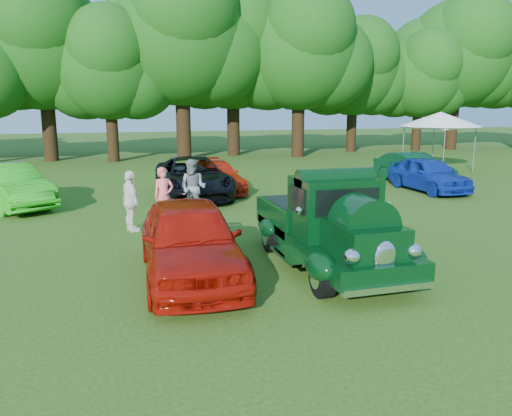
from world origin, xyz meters
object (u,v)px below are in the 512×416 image
object	(u,v)px
spectator_grey	(193,188)
canopy_tent	(440,120)
back_car_black	(193,177)
hero_pickup	(329,227)
back_car_green	(413,168)
red_convertible	(190,240)
back_car_orange	(215,177)
back_car_lime	(10,186)
spectator_white	(131,201)
back_car_blue	(428,174)
spectator_pink	(164,196)

from	to	relation	value
spectator_grey	canopy_tent	bearing A→B (deg)	60.39
canopy_tent	back_car_black	bearing A→B (deg)	-163.77
hero_pickup	back_car_green	distance (m)	13.53
hero_pickup	spectator_grey	bearing A→B (deg)	108.89
hero_pickup	red_convertible	world-z (taller)	hero_pickup
back_car_orange	back_car_lime	bearing A→B (deg)	-174.04
back_car_orange	back_car_green	distance (m)	9.39
spectator_grey	spectator_white	size ratio (longest dim) A/B	1.05
back_car_black	back_car_green	distance (m)	10.52
hero_pickup	canopy_tent	xyz separation A→B (m)	(12.87, 13.78, 1.94)
back_car_lime	hero_pickup	bearing A→B (deg)	-76.94
back_car_blue	spectator_pink	size ratio (longest dim) A/B	2.43
hero_pickup	back_car_green	xyz separation A→B (m)	(8.94, 10.16, -0.19)
back_car_green	back_car_black	bearing A→B (deg)	176.75
back_car_black	back_car_orange	distance (m)	1.51
back_car_lime	spectator_grey	xyz separation A→B (m)	(6.10, -3.07, 0.16)
back_car_blue	back_car_green	distance (m)	2.11
spectator_grey	spectator_white	bearing A→B (deg)	-108.15
back_car_lime	back_car_green	size ratio (longest dim) A/B	1.09
back_car_blue	back_car_green	size ratio (longest dim) A/B	0.99
back_car_green	spectator_grey	distance (m)	11.75
back_car_black	back_car_green	size ratio (longest dim) A/B	1.32
spectator_white	canopy_tent	xyz separation A→B (m)	(17.06, 9.27, 1.94)
back_car_lime	back_car_orange	bearing A→B (deg)	-18.78
hero_pickup	spectator_pink	distance (m)	6.09
canopy_tent	back_car_orange	bearing A→B (deg)	-166.45
back_car_black	spectator_pink	distance (m)	4.66
hero_pickup	spectator_white	world-z (taller)	hero_pickup
hero_pickup	spectator_white	xyz separation A→B (m)	(-4.19, 4.50, -0.01)
spectator_pink	spectator_white	size ratio (longest dim) A/B	0.99
hero_pickup	spectator_pink	bearing A→B (deg)	121.37
hero_pickup	back_car_orange	size ratio (longest dim) A/B	1.20
back_car_blue	spectator_grey	bearing A→B (deg)	-169.59
spectator_grey	canopy_tent	distance (m)	16.91
red_convertible	back_car_black	world-z (taller)	red_convertible
back_car_green	back_car_orange	bearing A→B (deg)	171.06
spectator_pink	spectator_grey	distance (m)	1.43
hero_pickup	canopy_tent	distance (m)	18.95
back_car_black	spectator_pink	world-z (taller)	spectator_pink
back_car_green	canopy_tent	size ratio (longest dim) A/B	0.79
spectator_white	back_car_green	bearing A→B (deg)	-84.07
back_car_orange	back_car_green	bearing A→B (deg)	-6.32
hero_pickup	spectator_grey	world-z (taller)	hero_pickup
back_car_black	back_car_green	bearing A→B (deg)	4.27
red_convertible	canopy_tent	bearing A→B (deg)	42.89
hero_pickup	back_car_green	size ratio (longest dim) A/B	1.23
spectator_pink	spectator_white	xyz separation A→B (m)	(-1.02, -0.70, 0.01)
back_car_orange	spectator_grey	distance (m)	4.72
spectator_grey	spectator_white	xyz separation A→B (m)	(-2.08, -1.65, -0.05)
back_car_lime	back_car_green	world-z (taller)	back_car_lime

